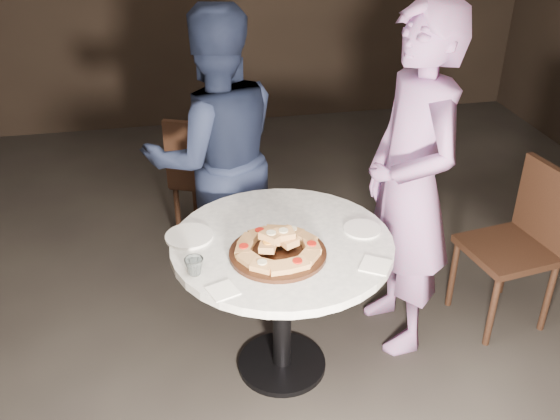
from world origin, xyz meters
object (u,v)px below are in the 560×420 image
at_px(table, 282,266).
at_px(water_glass, 194,266).
at_px(diner_navy, 216,157).
at_px(diner_teal, 410,187).
at_px(focaccia_pile, 277,245).
at_px(serving_board, 278,253).
at_px(chair_far, 206,172).
at_px(chair_right, 524,236).

distance_m(table, water_glass, 0.48).
bearing_deg(diner_navy, diner_teal, 135.88).
relative_size(table, diner_teal, 0.63).
bearing_deg(water_glass, table, 23.93).
bearing_deg(water_glass, focaccia_pile, 11.36).
bearing_deg(focaccia_pile, serving_board, -80.48).
distance_m(chair_far, diner_teal, 1.46).
bearing_deg(chair_right, table, -91.60).
xyz_separation_m(water_glass, chair_far, (0.16, 1.43, -0.28)).
distance_m(serving_board, water_glass, 0.37).
distance_m(table, chair_far, 1.28).
bearing_deg(chair_right, water_glass, -87.50).
relative_size(table, chair_right, 1.25).
distance_m(table, diner_navy, 0.84).
relative_size(focaccia_pile, diner_teal, 0.21).
height_order(table, diner_navy, diner_navy).
bearing_deg(table, chair_far, 101.02).
xyz_separation_m(water_glass, chair_right, (1.73, 0.35, -0.28)).
xyz_separation_m(table, focaccia_pile, (-0.04, -0.11, 0.19)).
xyz_separation_m(focaccia_pile, chair_right, (1.37, 0.28, -0.29)).
bearing_deg(chair_right, chair_far, -133.42).
bearing_deg(serving_board, chair_right, 11.54).
bearing_deg(chair_right, focaccia_pile, -87.50).
distance_m(serving_board, focaccia_pile, 0.04).
bearing_deg(serving_board, diner_navy, 100.61).
height_order(table, water_glass, water_glass).
xyz_separation_m(serving_board, diner_navy, (-0.17, 0.90, 0.06)).
bearing_deg(table, diner_teal, 13.39).
xyz_separation_m(serving_board, water_glass, (-0.36, -0.07, 0.03)).
bearing_deg(serving_board, chair_far, 98.47).
height_order(water_glass, diner_teal, diner_teal).
bearing_deg(table, serving_board, -110.32).
bearing_deg(diner_teal, water_glass, -77.18).
bearing_deg(diner_navy, table, 97.15).
distance_m(table, diner_teal, 0.72).
distance_m(serving_board, chair_right, 1.42).
distance_m(water_glass, diner_navy, 0.99).
height_order(serving_board, water_glass, water_glass).
xyz_separation_m(focaccia_pile, water_glass, (-0.36, -0.07, -0.01)).
xyz_separation_m(water_glass, diner_teal, (1.06, 0.33, 0.09)).
height_order(serving_board, diner_navy, diner_navy).
distance_m(water_glass, chair_far, 1.47).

